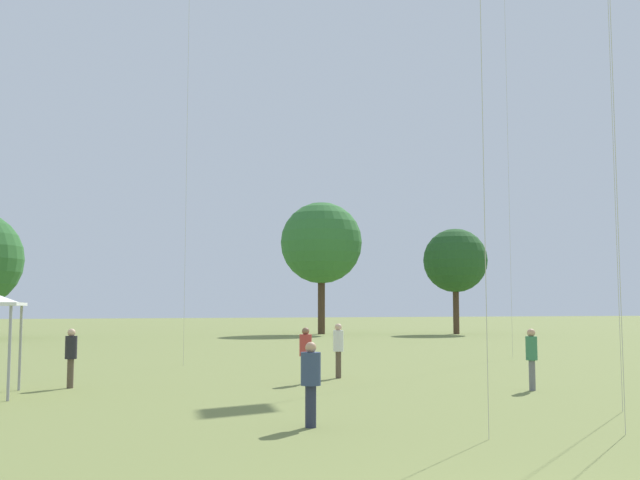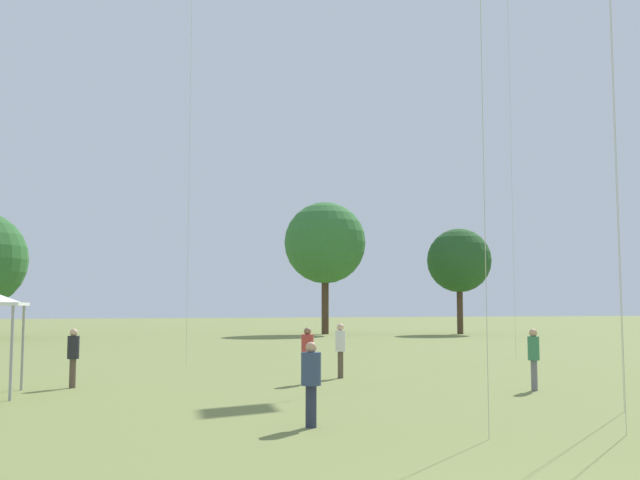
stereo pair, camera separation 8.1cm
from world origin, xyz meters
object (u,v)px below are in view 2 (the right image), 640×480
at_px(distant_tree_2, 459,261).
at_px(person_standing_1, 311,377).
at_px(person_standing_5, 340,345).
at_px(distant_tree_1, 325,243).
at_px(person_standing_3, 73,352).
at_px(person_standing_4, 534,353).
at_px(person_standing_2, 307,350).

bearing_deg(distant_tree_2, person_standing_1, -123.85).
distance_m(person_standing_5, distant_tree_1, 39.11).
bearing_deg(person_standing_3, person_standing_5, 64.46).
height_order(person_standing_3, person_standing_5, person_standing_5).
height_order(person_standing_1, person_standing_4, person_standing_4).
bearing_deg(person_standing_5, person_standing_1, -179.26).
xyz_separation_m(person_standing_3, distant_tree_2, (31.58, 32.66, 5.11)).
bearing_deg(person_standing_3, distant_tree_2, 109.56).
distance_m(person_standing_4, person_standing_5, 6.15).
bearing_deg(person_standing_3, person_standing_4, 40.43).
distance_m(person_standing_1, person_standing_3, 9.46).
bearing_deg(distant_tree_2, distant_tree_1, 160.48).
xyz_separation_m(person_standing_3, person_standing_4, (11.49, -4.91, 0.01)).
bearing_deg(person_standing_2, person_standing_1, 20.69).
bearing_deg(person_standing_5, person_standing_2, 156.05).
relative_size(person_standing_2, person_standing_3, 1.00).
height_order(distant_tree_1, distant_tree_2, distant_tree_1).
relative_size(person_standing_1, person_standing_2, 0.97).
height_order(person_standing_4, distant_tree_1, distant_tree_1).
height_order(person_standing_1, person_standing_5, person_standing_5).
bearing_deg(person_standing_1, person_standing_2, -79.83).
height_order(person_standing_3, person_standing_4, person_standing_4).
relative_size(person_standing_1, person_standing_4, 0.96).
bearing_deg(person_standing_3, person_standing_1, -2.14).
distance_m(person_standing_1, person_standing_4, 8.46).
bearing_deg(distant_tree_1, distant_tree_2, -19.52).
height_order(person_standing_3, distant_tree_2, distant_tree_2).
xyz_separation_m(person_standing_2, distant_tree_1, (14.62, 37.60, 6.59)).
bearing_deg(distant_tree_2, person_standing_3, -134.04).
bearing_deg(person_standing_4, person_standing_2, 170.35).
xyz_separation_m(person_standing_1, person_standing_3, (-3.89, 8.63, 0.05)).
relative_size(person_standing_3, distant_tree_2, 0.18).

